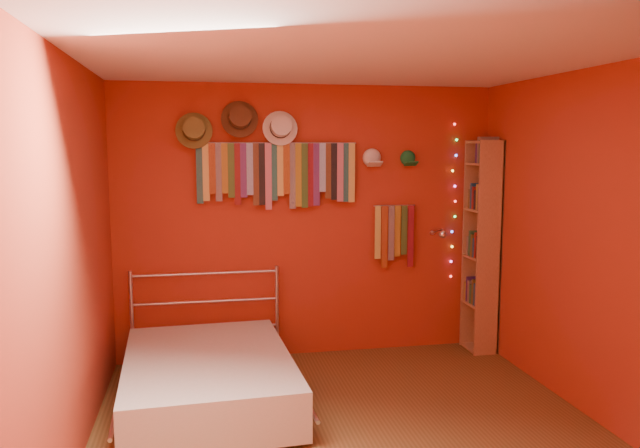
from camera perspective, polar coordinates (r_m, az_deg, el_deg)
ground at (r=4.45m, az=3.09°, el=-18.83°), size 3.50×3.50×0.00m
back_wall at (r=5.75m, az=-1.07°, el=0.19°), size 3.50×0.02×2.50m
right_wall at (r=4.79m, az=23.95°, el=-1.84°), size 0.02×3.50×2.50m
left_wall at (r=4.01m, az=-21.86°, el=-3.40°), size 0.02×3.50×2.50m
ceiling at (r=4.03m, az=3.34°, el=15.00°), size 3.50×3.50×0.02m
tie_rack at (r=5.61m, az=-3.80°, el=4.83°), size 1.45×0.03×0.60m
small_tie_rack at (r=5.90m, az=6.82°, el=-0.75°), size 0.40×0.03×0.59m
fedora_olive at (r=5.53m, az=-11.45°, el=8.47°), size 0.32×0.17×0.31m
fedora_brown at (r=5.54m, az=-7.34°, el=9.60°), size 0.33×0.18×0.32m
fedora_white at (r=5.57m, az=-3.62°, el=8.83°), size 0.31×0.17×0.31m
cap_white at (r=5.79m, az=4.76°, el=6.04°), size 0.18×0.22×0.18m
cap_green at (r=5.89m, az=8.04°, el=5.98°), size 0.16×0.20×0.16m
fairy_lights at (r=6.10m, az=12.13°, el=2.03°), size 0.06×0.02×1.48m
reading_lamp at (r=5.86m, az=11.01°, el=-0.88°), size 0.07×0.32×0.09m
bookshelf at (r=6.09m, az=14.87°, el=-1.87°), size 0.25×0.34×2.00m
bed at (r=4.93m, az=-10.18°, el=-13.67°), size 1.39×1.83×0.87m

